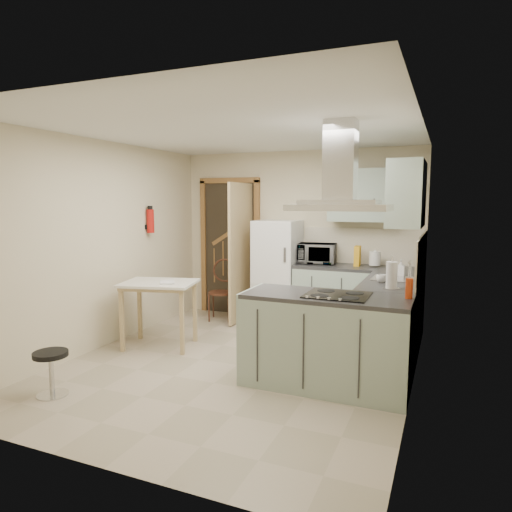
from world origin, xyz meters
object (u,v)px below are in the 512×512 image
at_px(drop_leaf_table, 160,314).
at_px(bentwood_chair, 221,293).
at_px(fridge, 278,272).
at_px(stool, 51,373).
at_px(extractor_hood, 339,207).
at_px(peninsula, 326,341).
at_px(microwave, 317,254).

bearing_deg(drop_leaf_table, bentwood_chair, 71.56).
xyz_separation_m(fridge, stool, (-1.04, -3.16, -0.54)).
xyz_separation_m(fridge, extractor_hood, (1.32, -1.98, 0.97)).
xyz_separation_m(peninsula, bentwood_chair, (-2.07, 1.81, -0.04)).
bearing_deg(bentwood_chair, stool, -109.40).
height_order(fridge, stool, fridge).
bearing_deg(microwave, peninsula, -78.74).
bearing_deg(extractor_hood, bentwood_chair, 140.09).
bearing_deg(fridge, peninsula, -58.26).
relative_size(drop_leaf_table, bentwood_chair, 1.04).
bearing_deg(drop_leaf_table, fridge, 44.86).
height_order(drop_leaf_table, bentwood_chair, bentwood_chair).
bearing_deg(peninsula, microwave, 107.85).
relative_size(drop_leaf_table, microwave, 1.68).
bearing_deg(microwave, extractor_hood, -76.24).
bearing_deg(microwave, stool, -123.05).
relative_size(drop_leaf_table, stool, 2.06).
bearing_deg(peninsula, stool, -152.52).
xyz_separation_m(peninsula, stool, (-2.27, -1.18, -0.24)).
bearing_deg(fridge, microwave, 7.13).
bearing_deg(bentwood_chair, extractor_hood, -55.48).
distance_m(fridge, extractor_hood, 2.57).
distance_m(peninsula, bentwood_chair, 2.75).
xyz_separation_m(drop_leaf_table, stool, (-0.09, -1.58, -0.19)).
height_order(peninsula, bentwood_chair, peninsula).
xyz_separation_m(peninsula, extractor_hood, (0.10, 0.00, 1.27)).
bearing_deg(drop_leaf_table, extractor_hood, -24.06).
relative_size(extractor_hood, stool, 2.16).
distance_m(peninsula, extractor_hood, 1.27).
relative_size(peninsula, extractor_hood, 1.72).
bearing_deg(fridge, extractor_hood, -56.21).
bearing_deg(stool, microwave, 63.53).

